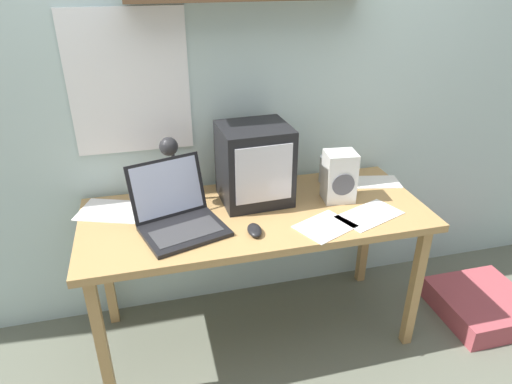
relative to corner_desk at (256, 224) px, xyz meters
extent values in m
plane|color=#606354|center=(0.00, 0.00, -0.65)|extent=(12.00, 12.00, 0.00)
cube|color=silver|center=(0.00, 0.38, 0.65)|extent=(5.60, 0.06, 2.60)
cube|color=white|center=(-0.49, 0.34, 0.60)|extent=(0.53, 0.01, 0.64)
cube|color=#AF854E|center=(0.00, 0.00, 0.05)|extent=(1.57, 0.65, 0.03)
cube|color=#AF854E|center=(-0.72, -0.26, -0.31)|extent=(0.04, 0.05, 0.68)
cube|color=#AF854E|center=(0.72, -0.26, -0.31)|extent=(0.04, 0.05, 0.68)
cube|color=#AF854E|center=(-0.72, 0.26, -0.31)|extent=(0.04, 0.05, 0.68)
cube|color=#AF854E|center=(0.72, 0.26, -0.31)|extent=(0.04, 0.05, 0.68)
cube|color=black|center=(0.02, 0.12, 0.25)|extent=(0.33, 0.30, 0.37)
cube|color=silver|center=(0.03, -0.02, 0.26)|extent=(0.26, 0.02, 0.26)
cube|color=black|center=(-0.34, -0.10, 0.07)|extent=(0.39, 0.34, 0.02)
cube|color=#38383A|center=(-0.33, -0.12, 0.08)|extent=(0.31, 0.22, 0.00)
cube|color=black|center=(-0.39, 0.05, 0.21)|extent=(0.34, 0.17, 0.25)
cube|color=silver|center=(-0.39, 0.05, 0.21)|extent=(0.31, 0.16, 0.23)
cylinder|color=#232326|center=(-0.34, 0.20, 0.07)|extent=(0.15, 0.15, 0.01)
cylinder|color=#232326|center=(-0.34, 0.20, 0.22)|extent=(0.02, 0.02, 0.28)
sphere|color=#232326|center=(-0.36, 0.15, 0.36)|extent=(0.08, 0.08, 0.08)
cylinder|color=white|center=(0.43, 0.22, 0.14)|extent=(0.07, 0.07, 0.14)
cylinder|color=#4CC656|center=(0.43, 0.22, 0.12)|extent=(0.06, 0.06, 0.10)
cube|color=silver|center=(0.41, 0.02, 0.19)|extent=(0.15, 0.14, 0.24)
cylinder|color=#4C4C51|center=(0.40, -0.04, 0.17)|extent=(0.11, 0.02, 0.11)
ellipsoid|color=black|center=(-0.05, -0.18, 0.08)|extent=(0.07, 0.11, 0.03)
cube|color=white|center=(0.49, -0.16, 0.07)|extent=(0.33, 0.26, 0.00)
cube|color=white|center=(-0.64, 0.17, 0.07)|extent=(0.34, 0.30, 0.00)
cube|color=white|center=(0.26, -0.20, 0.07)|extent=(0.29, 0.26, 0.00)
cube|color=silver|center=(0.66, 0.15, 0.07)|extent=(0.29, 0.20, 0.00)
cube|color=#A7464D|center=(1.23, -0.19, -0.59)|extent=(0.46, 0.46, 0.13)
camera|label=1|loc=(-0.45, -1.76, 1.09)|focal=32.00mm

